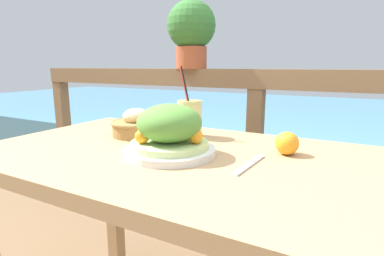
# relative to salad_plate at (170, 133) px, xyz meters

# --- Properties ---
(patio_table) EXTENTS (1.28, 0.70, 0.76)m
(patio_table) POSITION_rel_salad_plate_xyz_m (0.04, 0.03, -0.17)
(patio_table) COLOR tan
(patio_table) RESTS_ON ground_plane
(railing_fence) EXTENTS (2.80, 0.08, 0.99)m
(railing_fence) POSITION_rel_salad_plate_xyz_m (0.04, 0.69, -0.07)
(railing_fence) COLOR brown
(railing_fence) RESTS_ON ground_plane
(sea_backdrop) EXTENTS (12.00, 4.00, 0.46)m
(sea_backdrop) POSITION_rel_salad_plate_xyz_m (0.04, 3.19, -0.59)
(sea_backdrop) COLOR teal
(sea_backdrop) RESTS_ON ground_plane
(salad_plate) EXTENTS (0.26, 0.26, 0.14)m
(salad_plate) POSITION_rel_salad_plate_xyz_m (0.00, 0.00, 0.00)
(salad_plate) COLOR silver
(salad_plate) RESTS_ON patio_table
(drink_glass) EXTENTS (0.09, 0.09, 0.25)m
(drink_glass) POSITION_rel_salad_plate_xyz_m (-0.06, 0.22, 0.00)
(drink_glass) COLOR #DBCC7F
(drink_glass) RESTS_ON patio_table
(bread_basket) EXTENTS (0.18, 0.18, 0.10)m
(bread_basket) POSITION_rel_salad_plate_xyz_m (-0.23, 0.14, -0.02)
(bread_basket) COLOR olive
(bread_basket) RESTS_ON patio_table
(potted_plant) EXTENTS (0.25, 0.25, 0.34)m
(potted_plant) POSITION_rel_salad_plate_xyz_m (-0.30, 0.69, 0.36)
(potted_plant) COLOR #A34C2D
(potted_plant) RESTS_ON railing_fence
(knife) EXTENTS (0.03, 0.18, 0.00)m
(knife) POSITION_rel_salad_plate_xyz_m (0.23, 0.01, -0.06)
(knife) COLOR silver
(knife) RESTS_ON patio_table
(orange_near_basket) EXTENTS (0.07, 0.07, 0.07)m
(orange_near_basket) POSITION_rel_salad_plate_xyz_m (0.29, 0.15, -0.03)
(orange_near_basket) COLOR orange
(orange_near_basket) RESTS_ON patio_table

